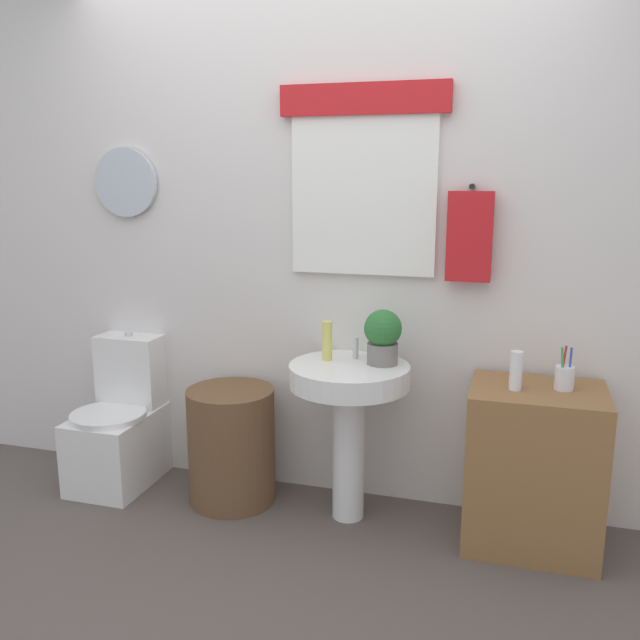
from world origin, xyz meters
TOP-DOWN VIEW (x-y plane):
  - ground_plane at (0.00, 0.00)m, footprint 8.00×8.00m
  - back_wall at (0.00, 1.15)m, footprint 4.40×0.18m
  - toilet at (-1.04, 0.89)m, footprint 0.38×0.51m
  - laundry_hamper at (-0.39, 0.85)m, footprint 0.43×0.43m
  - pedestal_sink at (0.20, 0.85)m, footprint 0.56×0.56m
  - faucet at (0.20, 0.97)m, footprint 0.03×0.03m
  - wooden_cabinet at (1.03, 0.85)m, footprint 0.56×0.44m
  - soap_bottle at (0.08, 0.90)m, footprint 0.05×0.05m
  - potted_plant at (0.34, 0.91)m, footprint 0.17×0.17m
  - lotion_bottle at (0.93, 0.81)m, footprint 0.05×0.05m
  - toothbrush_cup at (1.13, 0.87)m, footprint 0.08×0.08m

SIDE VIEW (x-z plane):
  - ground_plane at x=0.00m, z-range 0.00..0.00m
  - laundry_hamper at x=-0.39m, z-range 0.00..0.58m
  - toilet at x=-1.04m, z-range -0.10..0.68m
  - wooden_cabinet at x=1.03m, z-range 0.00..0.71m
  - pedestal_sink at x=0.20m, z-range 0.20..0.96m
  - toothbrush_cup at x=1.13m, z-range 0.68..0.86m
  - lotion_bottle at x=0.93m, z-range 0.71..0.88m
  - faucet at x=0.20m, z-range 0.75..0.85m
  - soap_bottle at x=0.08m, z-range 0.75..0.94m
  - potted_plant at x=0.34m, z-range 0.76..1.01m
  - back_wall at x=0.00m, z-range 0.01..2.61m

